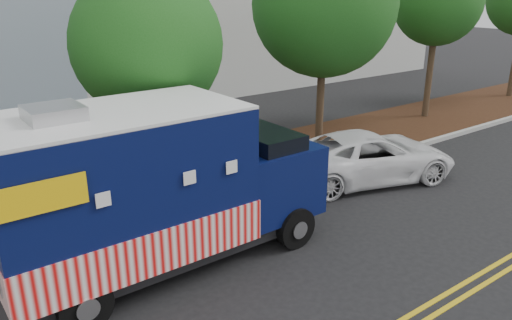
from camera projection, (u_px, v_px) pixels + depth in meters
ground at (186, 247)px, 10.98m from camera, size 120.00×120.00×0.00m
curb at (157, 221)px, 12.02m from camera, size 120.00×0.18×0.15m
mulch_strip at (123, 193)px, 13.61m from camera, size 120.00×4.00×0.15m
tree_b at (147, 45)px, 12.18m from camera, size 3.71×3.71×5.92m
tree_c at (324, 4)px, 16.09m from camera, size 4.74×4.74×7.24m
tree_d at (438, 2)px, 19.76m from camera, size 3.48×3.48×6.57m
food_truck at (150, 193)px, 9.74m from camera, size 6.85×2.70×3.59m
white_car at (368, 156)px, 14.59m from camera, size 5.63×3.80×1.43m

